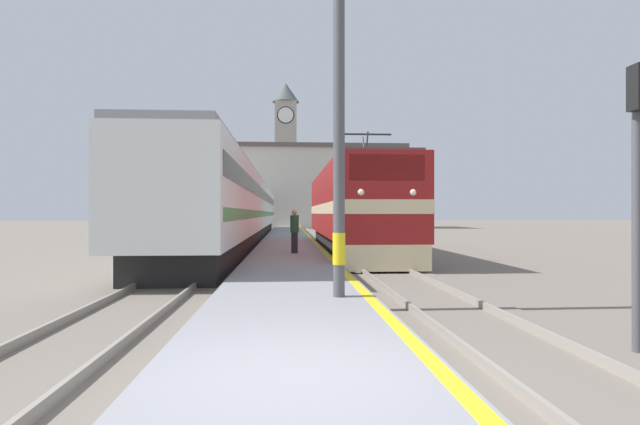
# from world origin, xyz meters

# --- Properties ---
(ground_plane) EXTENTS (200.00, 200.00, 0.00)m
(ground_plane) POSITION_xyz_m (0.00, 30.00, 0.00)
(ground_plane) COLOR #70665B
(platform) EXTENTS (3.11, 140.00, 0.29)m
(platform) POSITION_xyz_m (0.00, 25.00, 0.14)
(platform) COLOR gray
(platform) RESTS_ON ground
(rail_track_near) EXTENTS (2.84, 140.00, 0.16)m
(rail_track_near) POSITION_xyz_m (2.91, 25.00, 0.03)
(rail_track_near) COLOR #70665B
(rail_track_near) RESTS_ON ground
(rail_track_far) EXTENTS (2.83, 140.00, 0.16)m
(rail_track_far) POSITION_xyz_m (-3.07, 25.00, 0.03)
(rail_track_far) COLOR #70665B
(rail_track_far) RESTS_ON ground
(locomotive_train) EXTENTS (2.92, 16.90, 4.94)m
(locomotive_train) POSITION_xyz_m (2.91, 18.37, 2.03)
(locomotive_train) COLOR black
(locomotive_train) RESTS_ON ground
(passenger_train) EXTENTS (2.92, 46.20, 4.18)m
(passenger_train) POSITION_xyz_m (-3.07, 29.63, 2.24)
(passenger_train) COLOR black
(passenger_train) RESTS_ON ground
(catenary_mast) EXTENTS (2.35, 0.24, 7.42)m
(catenary_mast) POSITION_xyz_m (0.96, 4.43, 4.03)
(catenary_mast) COLOR #4C4C51
(catenary_mast) RESTS_ON platform
(person_on_platform) EXTENTS (0.34, 0.34, 1.72)m
(person_on_platform) POSITION_xyz_m (0.19, 14.77, 1.19)
(person_on_platform) COLOR #23232D
(person_on_platform) RESTS_ON platform
(clock_tower) EXTENTS (4.15, 4.15, 22.11)m
(clock_tower) POSITION_xyz_m (-0.29, 72.59, 11.75)
(clock_tower) COLOR #ADA393
(clock_tower) RESTS_ON ground
(station_building) EXTENTS (21.59, 9.87, 10.33)m
(station_building) POSITION_xyz_m (3.87, 59.31, 5.19)
(station_building) COLOR beige
(station_building) RESTS_ON ground
(signal_post) EXTENTS (0.30, 0.39, 3.80)m
(signal_post) POSITION_xyz_m (4.55, 1.41, 2.56)
(signal_post) COLOR #4C4C51
(signal_post) RESTS_ON ground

